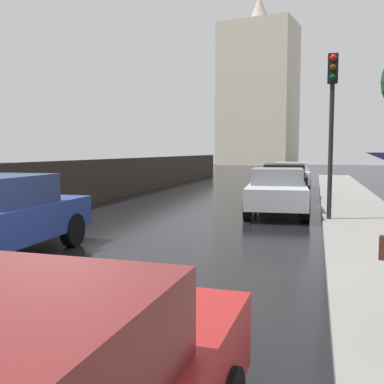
# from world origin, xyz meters

# --- Properties ---
(ground) EXTENTS (120.00, 120.00, 0.00)m
(ground) POSITION_xyz_m (0.00, 0.00, 0.00)
(ground) COLOR black
(car_silver_mid_road) EXTENTS (2.01, 4.06, 1.42)m
(car_silver_mid_road) POSITION_xyz_m (2.68, 8.22, 0.73)
(car_silver_mid_road) COLOR #B2B5BA
(car_silver_mid_road) RESTS_ON ground
(car_white_far_ahead) EXTENTS (1.99, 4.61, 1.36)m
(car_white_far_ahead) POSITION_xyz_m (2.57, 17.99, 0.73)
(car_white_far_ahead) COLOR silver
(car_white_far_ahead) RESTS_ON ground
(car_black_far_lane) EXTENTS (1.99, 4.41, 1.42)m
(car_black_far_lane) POSITION_xyz_m (2.57, 13.01, 0.76)
(car_black_far_lane) COLOR black
(car_black_far_lane) RESTS_ON ground
(traffic_light) EXTENTS (0.26, 0.39, 4.32)m
(traffic_light) POSITION_xyz_m (4.17, 6.80, 3.14)
(traffic_light) COLOR black
(traffic_light) RESTS_ON sidewalk_strip
(distant_tower) EXTENTS (11.06, 9.07, 23.10)m
(distant_tower) POSITION_xyz_m (-4.16, 58.10, 9.87)
(distant_tower) COLOR beige
(distant_tower) RESTS_ON ground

